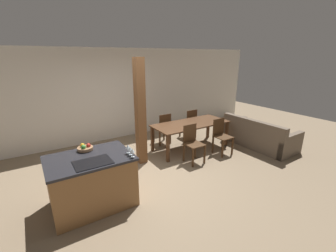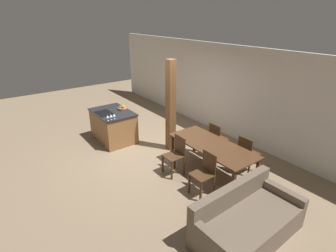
{
  "view_description": "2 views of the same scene",
  "coord_description": "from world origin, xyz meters",
  "views": [
    {
      "loc": [
        -2.02,
        -3.9,
        2.48
      ],
      "look_at": [
        0.6,
        0.2,
        0.95
      ],
      "focal_mm": 24.0,
      "sensor_mm": 36.0,
      "label": 1
    },
    {
      "loc": [
        5.34,
        -3.29,
        3.46
      ],
      "look_at": [
        0.6,
        0.2,
        0.95
      ],
      "focal_mm": 28.0,
      "sensor_mm": 36.0,
      "label": 2
    }
  ],
  "objects": [
    {
      "name": "wall_back",
      "position": [
        0.0,
        2.63,
        1.35
      ],
      "size": [
        11.2,
        0.08,
        2.7
      ],
      "color": "silver",
      "rests_on": "ground_plane"
    },
    {
      "name": "dining_chair_near_right",
      "position": [
        2.13,
        0.0,
        0.49
      ],
      "size": [
        0.4,
        0.4,
        0.91
      ],
      "color": "#472D19",
      "rests_on": "ground_plane"
    },
    {
      "name": "fruit_bowl",
      "position": [
        -1.29,
        -0.07,
        0.94
      ],
      "size": [
        0.26,
        0.26,
        0.11
      ],
      "color": "#99704C",
      "rests_on": "kitchen_island"
    },
    {
      "name": "wine_glass_far",
      "position": [
        -0.71,
        -0.6,
        1.02
      ],
      "size": [
        0.08,
        0.08,
        0.15
      ],
      "color": "silver",
      "rests_on": "kitchen_island"
    },
    {
      "name": "timber_post",
      "position": [
        0.13,
        0.64,
        1.23
      ],
      "size": [
        0.2,
        0.2,
        2.46
      ],
      "color": "brown",
      "rests_on": "ground_plane"
    },
    {
      "name": "dining_chair_far_right",
      "position": [
        2.13,
        1.36,
        0.49
      ],
      "size": [
        0.4,
        0.4,
        0.91
      ],
      "rotation": [
        0.0,
        0.0,
        3.14
      ],
      "color": "#472D19",
      "rests_on": "ground_plane"
    },
    {
      "name": "wine_glass_near",
      "position": [
        -0.71,
        -0.79,
        1.02
      ],
      "size": [
        0.08,
        0.08,
        0.15
      ],
      "color": "silver",
      "rests_on": "kitchen_island"
    },
    {
      "name": "dining_chair_near_left",
      "position": [
        1.17,
        0.0,
        0.49
      ],
      "size": [
        0.4,
        0.4,
        0.91
      ],
      "color": "#472D19",
      "rests_on": "ground_plane"
    },
    {
      "name": "dining_chair_far_left",
      "position": [
        1.17,
        1.36,
        0.49
      ],
      "size": [
        0.4,
        0.4,
        0.91
      ],
      "rotation": [
        0.0,
        0.0,
        3.14
      ],
      "color": "#472D19",
      "rests_on": "ground_plane"
    },
    {
      "name": "dining_table",
      "position": [
        1.65,
        0.68,
        0.64
      ],
      "size": [
        2.12,
        0.9,
        0.73
      ],
      "color": "#51331E",
      "rests_on": "ground_plane"
    },
    {
      "name": "ground_plane",
      "position": [
        0.0,
        0.0,
        0.0
      ],
      "size": [
        16.0,
        16.0,
        0.0
      ],
      "primitive_type": "plane",
      "color": "#847056"
    },
    {
      "name": "wine_glass_middle",
      "position": [
        -0.71,
        -0.7,
        1.02
      ],
      "size": [
        0.08,
        0.08,
        0.15
      ],
      "color": "silver",
      "rests_on": "kitchen_island"
    },
    {
      "name": "couch",
      "position": [
        3.4,
        -0.23,
        0.28
      ],
      "size": [
        0.99,
        1.95,
        0.82
      ],
      "rotation": [
        0.0,
        0.0,
        1.59
      ],
      "color": "brown",
      "rests_on": "ground_plane"
    },
    {
      "name": "kitchen_island",
      "position": [
        -1.31,
        -0.39,
        0.45
      ],
      "size": [
        1.35,
        0.96,
        0.91
      ],
      "color": "olive",
      "rests_on": "ground_plane"
    }
  ]
}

